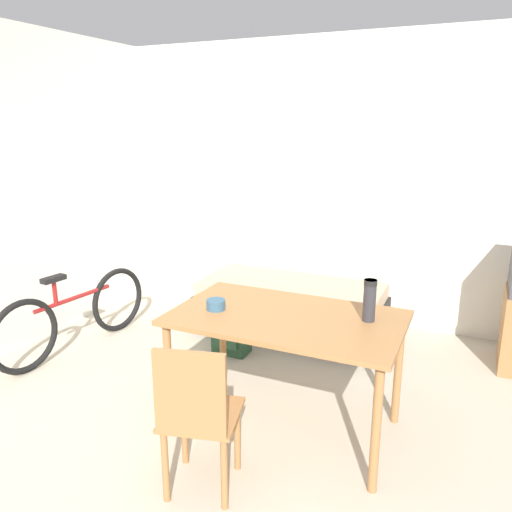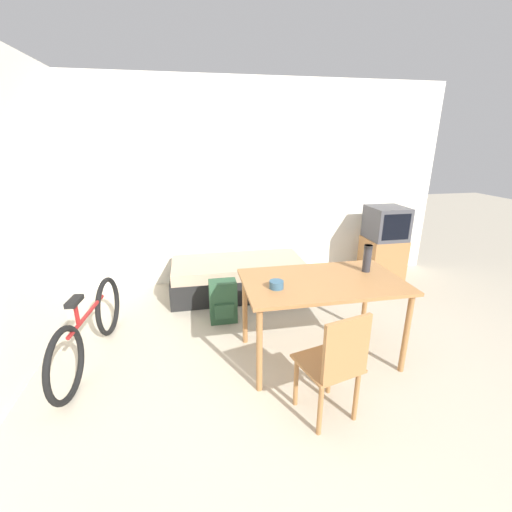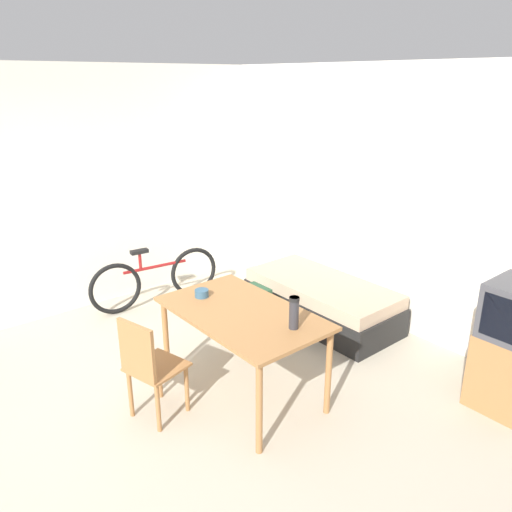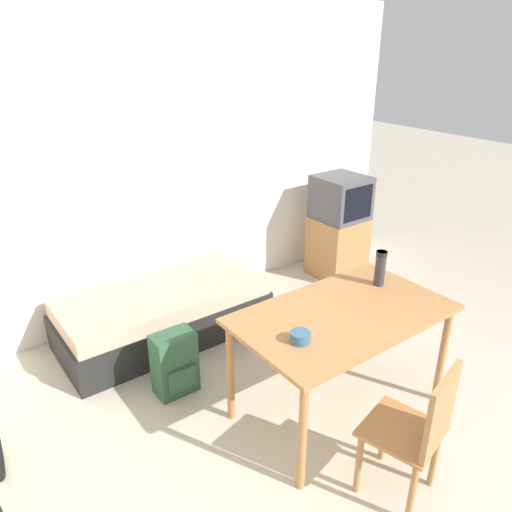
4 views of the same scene
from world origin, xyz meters
TOP-DOWN VIEW (x-y plane):
  - ground_plane at (0.00, 0.00)m, footprint 20.00×20.00m
  - wall_back at (0.00, 3.29)m, footprint 5.50×0.06m
  - wall_left at (-2.28, 1.63)m, footprint 0.06×4.26m
  - daybed at (-0.25, 2.78)m, footprint 1.74×0.81m
  - dining_table at (0.29, 1.25)m, footprint 1.40×0.83m
  - wooden_chair at (0.10, 0.48)m, footprint 0.47×0.47m
  - bicycle at (-1.78, 1.58)m, footprint 0.24×1.58m
  - thermos_flask at (0.76, 1.37)m, footprint 0.08×0.08m
  - mate_bowl at (-0.16, 1.16)m, footprint 0.12×0.12m
  - backpack at (-0.52, 2.07)m, footprint 0.30×0.22m

SIDE VIEW (x-z plane):
  - ground_plane at x=0.00m, z-range 0.00..0.00m
  - daybed at x=-0.25m, z-range 0.00..0.45m
  - backpack at x=-0.52m, z-range 0.00..0.48m
  - bicycle at x=-1.78m, z-range -0.04..0.67m
  - wooden_chair at x=0.10m, z-range 0.05..0.93m
  - dining_table at x=0.29m, z-range 0.30..1.08m
  - mate_bowl at x=-0.16m, z-range 0.77..0.84m
  - thermos_flask at x=0.76m, z-range 0.79..1.04m
  - wall_back at x=0.00m, z-range 0.00..2.70m
  - wall_left at x=-2.28m, z-range 0.00..2.70m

